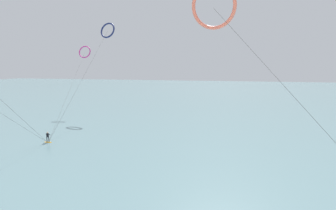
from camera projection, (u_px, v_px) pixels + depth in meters
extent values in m
cube|color=slate|center=(214.00, 94.00, 107.36)|extent=(400.00, 200.00, 0.08)
ellipsoid|color=orange|center=(48.00, 142.00, 39.19)|extent=(1.40, 0.40, 0.06)
cylinder|color=black|center=(47.00, 140.00, 39.10)|extent=(0.12, 0.12, 0.80)
cylinder|color=black|center=(49.00, 139.00, 39.14)|extent=(0.12, 0.12, 0.80)
cube|color=black|center=(48.00, 135.00, 39.01)|extent=(0.37, 0.31, 0.62)
sphere|color=tan|center=(47.00, 133.00, 38.95)|extent=(0.22, 0.22, 0.22)
cylinder|color=black|center=(47.00, 135.00, 39.08)|extent=(0.28, 0.50, 0.39)
cylinder|color=black|center=(50.00, 135.00, 39.15)|extent=(0.28, 0.50, 0.39)
torus|color=navy|center=(108.00, 30.00, 59.54)|extent=(4.16, 2.25, 3.85)
cylinder|color=#3F3F3F|center=(84.00, 75.00, 49.39)|extent=(1.30, 24.18, 20.35)
torus|color=#CC288E|center=(85.00, 52.00, 62.10)|extent=(3.20, 1.25, 3.10)
cylinder|color=#3F3F3F|center=(71.00, 87.00, 50.66)|extent=(7.91, 24.44, 15.43)
torus|color=#EA7260|center=(214.00, 6.00, 24.25)|extent=(4.71, 2.47, 4.41)
cylinder|color=#3F3F3F|center=(302.00, 106.00, 19.94)|extent=(15.07, 8.22, 17.62)
cylinder|color=#3F3F3F|center=(8.00, 107.00, 28.39)|extent=(5.97, 18.74, 14.78)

